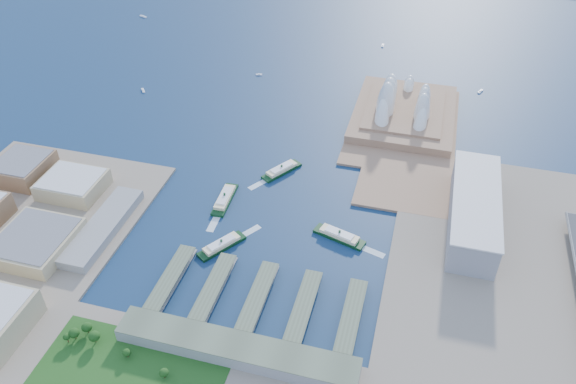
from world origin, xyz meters
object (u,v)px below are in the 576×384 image
(toaster_building, at_px, (474,210))
(ferry_a, at_px, (225,197))
(ferry_d, at_px, (339,234))
(ferry_b, at_px, (282,169))
(ferry_c, at_px, (221,244))
(opera_house, at_px, (406,97))

(toaster_building, height_order, ferry_a, toaster_building)
(toaster_building, relative_size, ferry_d, 2.88)
(ferry_b, bearing_deg, ferry_a, -90.93)
(toaster_building, distance_m, ferry_b, 218.14)
(ferry_a, distance_m, ferry_c, 72.96)
(opera_house, height_order, ferry_b, opera_house)
(opera_house, relative_size, toaster_building, 1.16)
(ferry_a, distance_m, ferry_d, 134.64)
(toaster_building, xyz_separation_m, ferry_a, (-259.32, -28.79, -15.23))
(toaster_building, distance_m, ferry_c, 256.94)
(ferry_b, height_order, ferry_c, ferry_b)
(ferry_b, height_order, ferry_d, ferry_d)
(opera_house, xyz_separation_m, ferry_d, (-37.13, -254.37, -26.91))
(toaster_building, height_order, ferry_d, toaster_building)
(opera_house, height_order, ferry_d, opera_house)
(opera_house, bearing_deg, ferry_c, -116.23)
(opera_house, relative_size, ferry_b, 3.43)
(toaster_building, distance_m, ferry_a, 261.36)
(toaster_building, relative_size, ferry_b, 2.96)
(ferry_c, bearing_deg, opera_house, -82.59)
(ferry_b, bearing_deg, ferry_d, -14.35)
(ferry_c, xyz_separation_m, ferry_d, (109.78, 43.85, 0.19))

